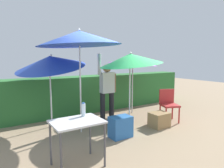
# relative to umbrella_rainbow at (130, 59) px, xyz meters

# --- Properties ---
(ground_plane) EXTENTS (24.00, 24.00, 0.00)m
(ground_plane) POSITION_rel_umbrella_rainbow_xyz_m (-0.32, 0.05, -1.73)
(ground_plane) COLOR #9E8466
(hedge_row) EXTENTS (8.00, 0.70, 1.18)m
(hedge_row) POSITION_rel_umbrella_rainbow_xyz_m (-0.32, 2.01, -1.14)
(hedge_row) COLOR #2D7033
(hedge_row) RESTS_ON ground_plane
(umbrella_rainbow) EXTENTS (1.59, 1.57, 1.96)m
(umbrella_rainbow) POSITION_rel_umbrella_rainbow_xyz_m (0.00, 0.00, 0.00)
(umbrella_rainbow) COLOR silver
(umbrella_rainbow) RESTS_ON ground_plane
(umbrella_orange) EXTENTS (1.58, 1.57, 1.91)m
(umbrella_orange) POSITION_rel_umbrella_rainbow_xyz_m (0.91, 1.06, -0.03)
(umbrella_orange) COLOR silver
(umbrella_orange) RESTS_ON ground_plane
(umbrella_yellow) EXTENTS (1.93, 1.92, 2.43)m
(umbrella_yellow) POSITION_rel_umbrella_rainbow_xyz_m (-1.20, 0.33, 0.48)
(umbrella_yellow) COLOR silver
(umbrella_yellow) RESTS_ON ground_plane
(umbrella_navy) EXTENTS (1.77, 1.73, 2.06)m
(umbrella_navy) POSITION_rel_umbrella_rainbow_xyz_m (-1.66, 1.09, -0.06)
(umbrella_navy) COLOR silver
(umbrella_navy) RESTS_ON ground_plane
(person_vendor) EXTENTS (0.55, 0.24, 1.88)m
(person_vendor) POSITION_rel_umbrella_rainbow_xyz_m (-0.26, 0.69, -0.80)
(person_vendor) COLOR black
(person_vendor) RESTS_ON ground_plane
(chair_plastic) EXTENTS (0.57, 0.57, 0.89)m
(chair_plastic) POSITION_rel_umbrella_rainbow_xyz_m (1.22, -0.19, -1.22)
(chair_plastic) COLOR #B72D2D
(chair_plastic) RESTS_ON ground_plane
(cooler_box) EXTENTS (0.49, 0.32, 0.47)m
(cooler_box) POSITION_rel_umbrella_rainbow_xyz_m (-0.59, -0.42, -1.49)
(cooler_box) COLOR #2D6BB7
(cooler_box) RESTS_ON ground_plane
(crate_cardboard) EXTENTS (0.47, 0.38, 0.37)m
(crate_cardboard) POSITION_rel_umbrella_rainbow_xyz_m (0.64, -0.41, -1.54)
(crate_cardboard) COLOR #9E7A4C
(crate_cardboard) RESTS_ON ground_plane
(folding_table) EXTENTS (0.80, 0.60, 0.76)m
(folding_table) POSITION_rel_umbrella_rainbow_xyz_m (-1.87, -1.03, -1.06)
(folding_table) COLOR #4C4C51
(folding_table) RESTS_ON ground_plane
(bottle_water) EXTENTS (0.07, 0.07, 0.24)m
(bottle_water) POSITION_rel_umbrella_rainbow_xyz_m (-1.68, -0.85, -0.85)
(bottle_water) COLOR silver
(bottle_water) RESTS_ON folding_table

